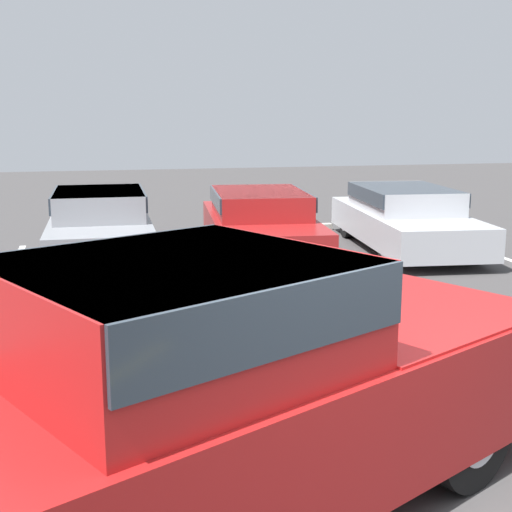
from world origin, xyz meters
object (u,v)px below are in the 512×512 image
Objects in this scene: pickup_truck at (216,394)px; wheel_stop_curb at (295,228)px; parked_sedan_c at (405,216)px; parked_sedan_a at (100,224)px; parked_sedan_b at (260,222)px.

pickup_truck is 11.74m from wheel_stop_curb.
wheel_stop_curb is at bearing -143.70° from parked_sedan_c.
parked_sedan_c is 2.98m from wheel_stop_curb.
parked_sedan_a reaches higher than wheel_stop_curb.
pickup_truck is at bearing 4.81° from parked_sedan_a.
parked_sedan_c is 2.88× the size of wheel_stop_curb.
parked_sedan_a is 2.90m from parked_sedan_b.
parked_sedan_c is at bearing 89.73° from parked_sedan_a.
parked_sedan_a is (-0.60, 8.70, -0.22)m from pickup_truck.
parked_sedan_b is 2.98m from parked_sedan_c.
parked_sedan_a reaches higher than parked_sedan_b.
parked_sedan_c is (2.97, 0.23, -0.01)m from parked_sedan_b.
parked_sedan_b is at bearing 83.95° from parked_sedan_a.
parked_sedan_b is (2.88, -0.35, -0.02)m from parked_sedan_a.
wheel_stop_curb is at bearing 157.08° from parked_sedan_b.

